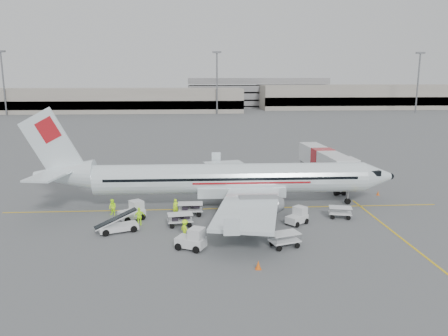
{
  "coord_description": "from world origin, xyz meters",
  "views": [
    {
      "loc": [
        -2.9,
        -42.46,
        13.04
      ],
      "look_at": [
        0.0,
        2.0,
        3.8
      ],
      "focal_mm": 35.0,
      "sensor_mm": 36.0,
      "label": 1
    }
  ],
  "objects": [
    {
      "name": "aircraft",
      "position": [
        0.65,
        0.83,
        5.01
      ],
      "size": [
        36.59,
        28.79,
        10.03
      ],
      "primitive_type": null,
      "rotation": [
        0.0,
        0.0,
        -0.01
      ],
      "color": "white",
      "rests_on": "ground"
    },
    {
      "name": "cone_stbd",
      "position": [
        1.31,
        -14.43,
        0.32
      ],
      "size": [
        0.39,
        0.39,
        0.64
      ],
      "primitive_type": "cone",
      "color": "orange",
      "rests_on": "ground"
    },
    {
      "name": "treeline",
      "position": [
        0.0,
        175.0,
        3.0
      ],
      "size": [
        300.0,
        3.0,
        6.0
      ],
      "primitive_type": null,
      "color": "black",
      "rests_on": "ground"
    },
    {
      "name": "crew_a",
      "position": [
        -4.9,
        -1.97,
        0.83
      ],
      "size": [
        0.68,
        0.54,
        1.65
      ],
      "primitive_type": "imported",
      "rotation": [
        0.0,
        0.0,
        0.27
      ],
      "color": "#C1FE16",
      "rests_on": "ground"
    },
    {
      "name": "terminal_west",
      "position": [
        -40.0,
        130.0,
        4.5
      ],
      "size": [
        110.0,
        22.0,
        9.0
      ],
      "primitive_type": null,
      "color": "gray",
      "rests_on": "ground"
    },
    {
      "name": "cart_loaded_b",
      "position": [
        -4.39,
        -5.03,
        0.58
      ],
      "size": [
        2.37,
        1.59,
        1.15
      ],
      "primitive_type": null,
      "rotation": [
        0.0,
        0.0,
        0.13
      ],
      "color": "silver",
      "rests_on": "ground"
    },
    {
      "name": "terminal_east",
      "position": [
        70.0,
        145.0,
        5.0
      ],
      "size": [
        90.0,
        26.0,
        10.0
      ],
      "primitive_type": null,
      "color": "gray",
      "rests_on": "ground"
    },
    {
      "name": "cart_loaded_a",
      "position": [
        -3.51,
        -2.0,
        0.62
      ],
      "size": [
        2.37,
        1.41,
        1.23
      ],
      "primitive_type": null,
      "rotation": [
        0.0,
        0.0,
        0.0
      ],
      "color": "silver",
      "rests_on": "ground"
    },
    {
      "name": "mast_east",
      "position": [
        80.0,
        118.0,
        11.0
      ],
      "size": [
        3.2,
        1.2,
        22.0
      ],
      "primitive_type": null,
      "color": "slate",
      "rests_on": "ground"
    },
    {
      "name": "mast_west",
      "position": [
        -70.0,
        118.0,
        11.0
      ],
      "size": [
        3.2,
        1.2,
        22.0
      ],
      "primitive_type": null,
      "color": "slate",
      "rests_on": "ground"
    },
    {
      "name": "tug_aft",
      "position": [
        -8.96,
        -3.02,
        0.88
      ],
      "size": [
        2.62,
        2.37,
        1.76
      ],
      "primitive_type": null,
      "rotation": [
        0.0,
        0.0,
        0.6
      ],
      "color": "silver",
      "rests_on": "ground"
    },
    {
      "name": "jet_bridge",
      "position": [
        12.91,
        10.24,
        2.18
      ],
      "size": [
        4.05,
        16.75,
        4.36
      ],
      "primitive_type": null,
      "rotation": [
        0.0,
        0.0,
        0.06
      ],
      "color": "silver",
      "rests_on": "ground"
    },
    {
      "name": "crew_c",
      "position": [
        -3.88,
        -8.05,
        0.79
      ],
      "size": [
        1.09,
        1.17,
        1.58
      ],
      "primitive_type": "imported",
      "rotation": [
        0.0,
        0.0,
        2.22
      ],
      "color": "#C1FE16",
      "rests_on": "ground"
    },
    {
      "name": "crew_d",
      "position": [
        -8.05,
        -4.61,
        0.83
      ],
      "size": [
        1.05,
        0.75,
        1.66
      ],
      "primitive_type": "imported",
      "rotation": [
        0.0,
        0.0,
        3.54
      ],
      "color": "#C1FE16",
      "rests_on": "ground"
    },
    {
      "name": "cone_port",
      "position": [
        -2.17,
        8.55,
        0.27
      ],
      "size": [
        0.33,
        0.33,
        0.54
      ],
      "primitive_type": "cone",
      "color": "orange",
      "rests_on": "ground"
    },
    {
      "name": "cart_empty_a",
      "position": [
        3.94,
        -10.57,
        0.6
      ],
      "size": [
        2.61,
        2.01,
        1.2
      ],
      "primitive_type": null,
      "rotation": [
        0.0,
        0.0,
        0.32
      ],
      "color": "silver",
      "rests_on": "ground"
    },
    {
      "name": "parking_garage",
      "position": [
        25.0,
        160.0,
        7.0
      ],
      "size": [
        62.0,
        24.0,
        14.0
      ],
      "primitive_type": null,
      "color": "slate",
      "rests_on": "ground"
    },
    {
      "name": "mast_center",
      "position": [
        5.0,
        118.0,
        11.0
      ],
      "size": [
        3.2,
        1.2,
        22.0
      ],
      "primitive_type": null,
      "color": "slate",
      "rests_on": "ground"
    },
    {
      "name": "cart_empty_b",
      "position": [
        10.65,
        -3.71,
        0.54
      ],
      "size": [
        2.3,
        1.66,
        1.09
      ],
      "primitive_type": null,
      "rotation": [
        0.0,
        0.0,
        -0.22
      ],
      "color": "silver",
      "rests_on": "ground"
    },
    {
      "name": "crew_b",
      "position": [
        -10.99,
        -1.5,
        0.8
      ],
      "size": [
        0.98,
        0.93,
        1.61
      ],
      "primitive_type": "imported",
      "rotation": [
        0.0,
        0.0,
        -0.56
      ],
      "color": "#C1FE16",
      "rests_on": "ground"
    },
    {
      "name": "ground",
      "position": [
        0.0,
        0.0,
        0.0
      ],
      "size": [
        360.0,
        360.0,
        0.0
      ],
      "primitive_type": "plane",
      "color": "#56595B"
    },
    {
      "name": "cone_nose",
      "position": [
        17.59,
        3.99,
        0.27
      ],
      "size": [
        0.33,
        0.33,
        0.54
      ],
      "primitive_type": "cone",
      "color": "orange",
      "rests_on": "ground"
    },
    {
      "name": "belt_loader",
      "position": [
        -9.67,
        -6.22,
        1.18
      ],
      "size": [
        4.67,
        3.12,
        2.37
      ],
      "primitive_type": null,
      "rotation": [
        0.0,
        0.0,
        0.37
      ],
      "color": "silver",
      "rests_on": "ground"
    },
    {
      "name": "stripe_cross",
      "position": [
        14.0,
        -8.0,
        0.01
      ],
      "size": [
        0.2,
        20.0,
        0.01
      ],
      "primitive_type": "cube",
      "color": "yellow",
      "rests_on": "ground"
    },
    {
      "name": "stripe_lead",
      "position": [
        0.0,
        0.0,
        0.01
      ],
      "size": [
        44.0,
        0.2,
        0.01
      ],
      "primitive_type": "cube",
      "color": "yellow",
      "rests_on": "ground"
    },
    {
      "name": "tug_mid",
      "position": [
        -3.39,
        -10.44,
        0.87
      ],
      "size": [
        2.58,
        2.13,
        1.73
      ],
      "primitive_type": null,
      "rotation": [
        0.0,
        0.0,
        -0.45
      ],
      "color": "silver",
      "rests_on": "ground"
    },
    {
      "name": "tug_fore",
      "position": [
        6.14,
        -5.23,
        0.78
      ],
      "size": [
        2.29,
        2.19,
        1.56
      ],
      "primitive_type": null,
      "rotation": [
        0.0,
        0.0,
        0.7
      ],
      "color": "silver",
      "rests_on": "ground"
    }
  ]
}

